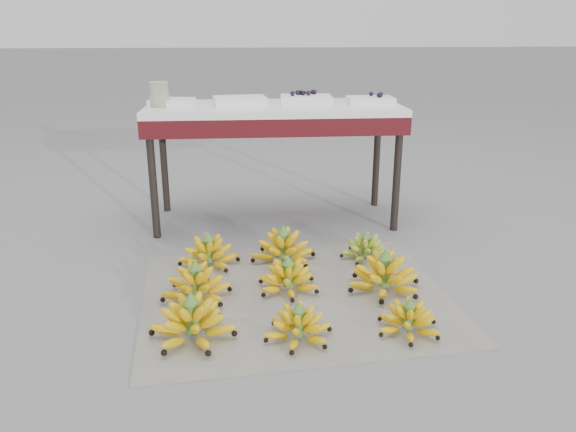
{
  "coord_description": "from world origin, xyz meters",
  "views": [
    {
      "loc": [
        -0.23,
        -2.09,
        1.06
      ],
      "look_at": [
        -0.01,
        0.32,
        0.24
      ],
      "focal_mm": 35.0,
      "sensor_mm": 36.0,
      "label": 1
    }
  ],
  "objects": [
    {
      "name": "glass_jar",
      "position": [
        -0.64,
        0.95,
        0.72
      ],
      "size": [
        0.12,
        0.12,
        0.13
      ],
      "primitive_type": "cylinder",
      "rotation": [
        0.0,
        0.0,
        -0.2
      ],
      "color": "beige",
      "rests_on": "vendor_table"
    },
    {
      "name": "ground",
      "position": [
        0.0,
        0.0,
        0.0
      ],
      "size": [
        60.0,
        60.0,
        0.0
      ],
      "primitive_type": "plane",
      "color": "slate",
      "rests_on": "ground"
    },
    {
      "name": "tray_far_right",
      "position": [
        0.49,
        0.96,
        0.68
      ],
      "size": [
        0.25,
        0.18,
        0.06
      ],
      "color": "silver",
      "rests_on": "vendor_table"
    },
    {
      "name": "bunch_back_left",
      "position": [
        -0.38,
        0.33,
        0.06
      ],
      "size": [
        0.35,
        0.35,
        0.17
      ],
      "rotation": [
        0.0,
        0.0,
        -0.34
      ],
      "color": "yellow",
      "rests_on": "newspaper_mat"
    },
    {
      "name": "bunch_front_center",
      "position": [
        -0.04,
        -0.35,
        0.06
      ],
      "size": [
        0.26,
        0.26,
        0.15
      ],
      "rotation": [
        0.0,
        0.0,
        0.05
      ],
      "color": "yellow",
      "rests_on": "newspaper_mat"
    },
    {
      "name": "bunch_back_center",
      "position": [
        -0.03,
        0.35,
        0.07
      ],
      "size": [
        0.36,
        0.36,
        0.18
      ],
      "rotation": [
        0.0,
        0.0,
        -0.21
      ],
      "color": "yellow",
      "rests_on": "newspaper_mat"
    },
    {
      "name": "bunch_front_left",
      "position": [
        -0.41,
        -0.31,
        0.07
      ],
      "size": [
        0.38,
        0.38,
        0.18
      ],
      "rotation": [
        0.0,
        0.0,
        -0.34
      ],
      "color": "yellow",
      "rests_on": "newspaper_mat"
    },
    {
      "name": "newspaper_mat",
      "position": [
        -0.01,
        -0.01,
        0.0
      ],
      "size": [
        1.34,
        1.16,
        0.01
      ],
      "primitive_type": "cube",
      "rotation": [
        0.0,
        0.0,
        0.09
      ],
      "color": "silver",
      "rests_on": "ground"
    },
    {
      "name": "bunch_back_right",
      "position": [
        0.36,
        0.35,
        0.05
      ],
      "size": [
        0.25,
        0.25,
        0.14
      ],
      "rotation": [
        0.0,
        0.0,
        -0.06
      ],
      "color": "olive",
      "rests_on": "newspaper_mat"
    },
    {
      "name": "bunch_mid_right",
      "position": [
        0.36,
        0.01,
        0.07
      ],
      "size": [
        0.38,
        0.38,
        0.19
      ],
      "rotation": [
        0.0,
        0.0,
        -0.26
      ],
      "color": "yellow",
      "rests_on": "newspaper_mat"
    },
    {
      "name": "bunch_front_right",
      "position": [
        0.37,
        -0.34,
        0.05
      ],
      "size": [
        0.24,
        0.24,
        0.14
      ],
      "rotation": [
        0.0,
        0.0,
        0.04
      ],
      "color": "yellow",
      "rests_on": "newspaper_mat"
    },
    {
      "name": "tray_left",
      "position": [
        -0.22,
        0.98,
        0.68
      ],
      "size": [
        0.3,
        0.23,
        0.04
      ],
      "color": "silver",
      "rests_on": "vendor_table"
    },
    {
      "name": "vendor_table",
      "position": [
        -0.03,
        0.98,
        0.58
      ],
      "size": [
        1.37,
        0.55,
        0.66
      ],
      "color": "black",
      "rests_on": "ground"
    },
    {
      "name": "bunch_mid_center",
      "position": [
        -0.04,
        0.04,
        0.06
      ],
      "size": [
        0.33,
        0.33,
        0.16
      ],
      "rotation": [
        0.0,
        0.0,
        0.35
      ],
      "color": "yellow",
      "rests_on": "newspaper_mat"
    },
    {
      "name": "tray_far_left",
      "position": [
        -0.58,
        1.0,
        0.68
      ],
      "size": [
        0.25,
        0.19,
        0.04
      ],
      "color": "silver",
      "rests_on": "vendor_table"
    },
    {
      "name": "tray_right",
      "position": [
        0.14,
        1.01,
        0.68
      ],
      "size": [
        0.29,
        0.21,
        0.07
      ],
      "color": "silver",
      "rests_on": "vendor_table"
    },
    {
      "name": "bunch_mid_left",
      "position": [
        -0.42,
        -0.01,
        0.06
      ],
      "size": [
        0.34,
        0.34,
        0.17
      ],
      "rotation": [
        0.0,
        0.0,
        -0.25
      ],
      "color": "yellow",
      "rests_on": "newspaper_mat"
    }
  ]
}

